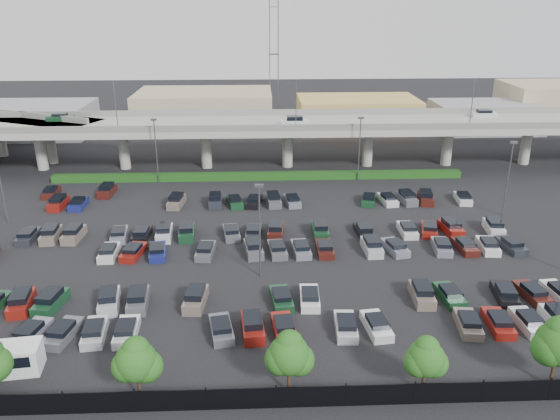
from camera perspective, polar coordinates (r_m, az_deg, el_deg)
name	(u,v)px	position (r m, az deg, el deg)	size (l,w,h in m)	color
ground	(260,244)	(65.60, -2.12, -3.60)	(280.00, 280.00, 0.00)	black
overpass	(257,127)	(93.78, -2.43, 8.61)	(150.00, 13.00, 15.80)	#97978F
hedge	(259,176)	(88.72, -2.22, 3.56)	(66.00, 1.60, 1.10)	#193E12
fence	(261,398)	(41.33, -1.95, -19.05)	(70.00, 0.10, 2.00)	black
tree_row	(271,355)	(40.87, -0.92, -14.90)	(65.07, 3.66, 5.94)	#332316
parked_cars	(254,253)	(62.05, -2.78, -4.51)	(63.12, 41.61, 1.67)	navy
light_poles	(224,190)	(65.23, -5.83, 2.07)	(66.90, 48.38, 10.30)	#4B4A4F
distant_buildings	(313,111)	(124.23, 3.49, 10.25)	(138.00, 24.00, 9.00)	gray
comm_tower	(274,52)	(134.06, -0.64, 16.23)	(2.40, 2.40, 30.00)	#4B4A4F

